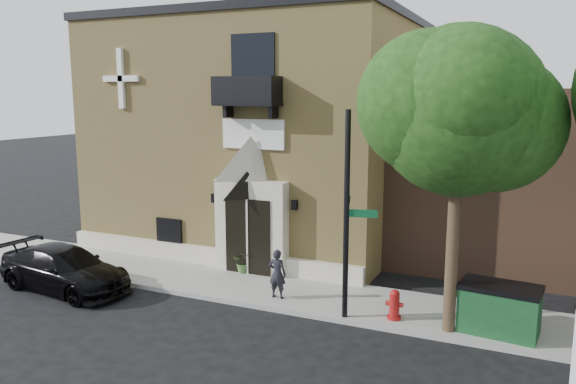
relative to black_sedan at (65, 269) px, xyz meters
The scene contains 10 objects.
ground 5.93m from the black_sedan, 10.05° to the left, with size 120.00×120.00×0.00m, color black.
sidewalk 7.28m from the black_sedan, 20.39° to the left, with size 42.00×3.00×0.15m, color gray.
church 10.20m from the black_sedan, 72.59° to the left, with size 12.20×11.01×9.30m.
street_tree_left 12.98m from the black_sedan, ahead, with size 4.97×4.38×7.77m.
black_sedan is the anchor object (origin of this frame).
street_sign 9.43m from the black_sedan, ahead, with size 1.01×0.89×5.69m.
fire_hydrant 10.46m from the black_sedan, ahead, with size 0.48×0.38×0.84m.
dumpster 13.13m from the black_sedan, ahead, with size 2.08×1.33×1.29m.
planter 5.81m from the black_sedan, 37.62° to the left, with size 0.66×0.57×0.74m, color #4B7135.
pedestrian_near 6.95m from the black_sedan, 14.95° to the left, with size 0.55×0.36×1.51m, color black.
Camera 1 is at (7.85, -13.86, 6.22)m, focal length 35.00 mm.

